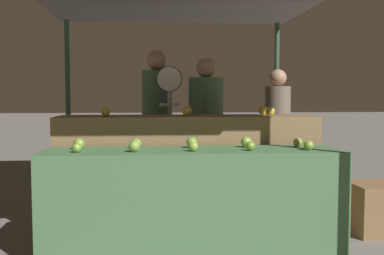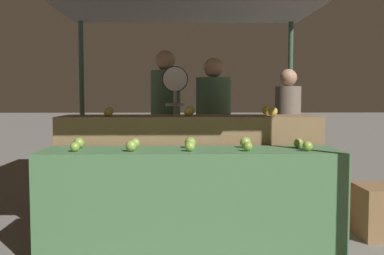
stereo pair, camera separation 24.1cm
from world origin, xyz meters
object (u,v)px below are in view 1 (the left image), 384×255
person_customer_left (157,114)px  person_customer_right (277,123)px  wooden_crate_side (377,208)px  person_vendor_at_scale (206,122)px  produce_scale (169,108)px

person_customer_left → person_customer_right: bearing=162.2°
person_customer_left → wooden_crate_side: (1.98, -1.41, -0.81)m
person_vendor_at_scale → person_customer_left: (-0.54, 0.28, 0.08)m
person_customer_right → wooden_crate_side: person_customer_right is taller
person_customer_left → wooden_crate_side: size_ratio=3.92×
person_customer_right → person_customer_left: bearing=8.3°
produce_scale → person_vendor_at_scale: 0.56m
produce_scale → person_customer_left: (-0.12, 0.59, -0.09)m
person_vendor_at_scale → person_customer_left: bearing=-45.8°
produce_scale → person_customer_left: person_customer_left is taller
produce_scale → wooden_crate_side: 2.22m
person_vendor_at_scale → wooden_crate_side: bearing=122.7°
produce_scale → person_customer_right: (1.34, 0.67, -0.21)m
produce_scale → person_customer_right: size_ratio=0.99×
produce_scale → person_customer_right: person_customer_right is taller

